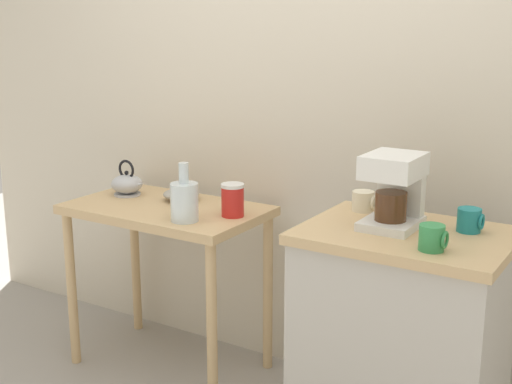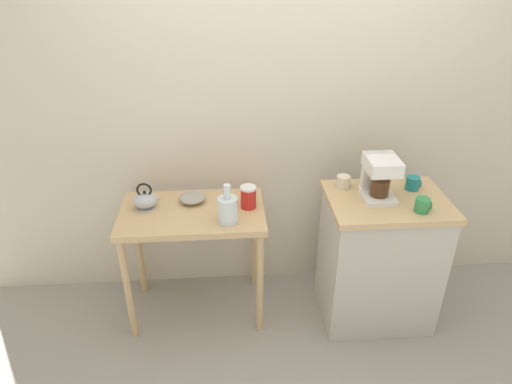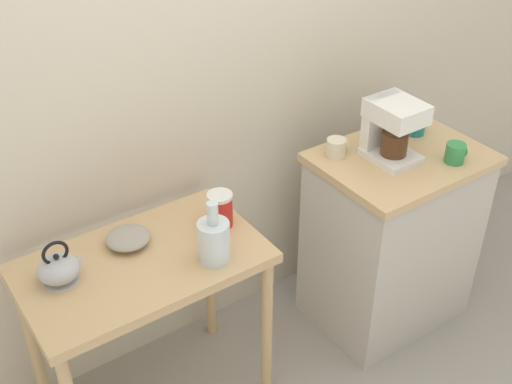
# 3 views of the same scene
# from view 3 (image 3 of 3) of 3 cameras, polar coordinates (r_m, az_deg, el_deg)

# --- Properties ---
(ground_plane) EXTENTS (8.00, 8.00, 0.00)m
(ground_plane) POSITION_cam_3_polar(r_m,az_deg,el_deg) (3.10, 1.93, -13.88)
(ground_plane) COLOR gray
(back_wall) EXTENTS (4.40, 0.10, 2.80)m
(back_wall) POSITION_cam_3_polar(r_m,az_deg,el_deg) (2.66, -1.59, 14.27)
(back_wall) COLOR beige
(back_wall) RESTS_ON ground_plane
(wooden_table) EXTENTS (0.88, 0.52, 0.78)m
(wooden_table) POSITION_cam_3_polar(r_m,az_deg,el_deg) (2.48, -9.61, -7.79)
(wooden_table) COLOR tan
(wooden_table) RESTS_ON ground_plane
(kitchen_counter) EXTENTS (0.70, 0.53, 0.88)m
(kitchen_counter) POSITION_cam_3_polar(r_m,az_deg,el_deg) (3.08, 11.58, -3.91)
(kitchen_counter) COLOR #BCB7AD
(kitchen_counter) RESTS_ON ground_plane
(bowl_stoneware) EXTENTS (0.16, 0.16, 0.05)m
(bowl_stoneware) POSITION_cam_3_polar(r_m,az_deg,el_deg) (2.47, -11.02, -3.92)
(bowl_stoneware) COLOR #9E998C
(bowl_stoneware) RESTS_ON wooden_table
(teakettle) EXTENTS (0.18, 0.15, 0.17)m
(teakettle) POSITION_cam_3_polar(r_m,az_deg,el_deg) (2.35, -16.66, -6.37)
(teakettle) COLOR #B2B5BA
(teakettle) RESTS_ON wooden_table
(glass_carafe_vase) EXTENTS (0.12, 0.12, 0.24)m
(glass_carafe_vase) POSITION_cam_3_polar(r_m,az_deg,el_deg) (2.32, -3.68, -4.16)
(glass_carafe_vase) COLOR silver
(glass_carafe_vase) RESTS_ON wooden_table
(canister_enamel) EXTENTS (0.10, 0.10, 0.14)m
(canister_enamel) POSITION_cam_3_polar(r_m,az_deg,el_deg) (2.50, -3.13, -1.53)
(canister_enamel) COLOR red
(canister_enamel) RESTS_ON wooden_table
(coffee_maker) EXTENTS (0.18, 0.22, 0.26)m
(coffee_maker) POSITION_cam_3_polar(r_m,az_deg,el_deg) (2.74, 11.58, 5.57)
(coffee_maker) COLOR white
(coffee_maker) RESTS_ON kitchen_counter
(mug_tall_green) EXTENTS (0.09, 0.08, 0.08)m
(mug_tall_green) POSITION_cam_3_polar(r_m,az_deg,el_deg) (2.82, 16.88, 3.26)
(mug_tall_green) COLOR #338C4C
(mug_tall_green) RESTS_ON kitchen_counter
(mug_dark_teal) EXTENTS (0.09, 0.08, 0.08)m
(mug_dark_teal) POSITION_cam_3_polar(r_m,az_deg,el_deg) (3.00, 13.70, 5.63)
(mug_dark_teal) COLOR teal
(mug_dark_teal) RESTS_ON kitchen_counter
(mug_small_cream) EXTENTS (0.09, 0.08, 0.08)m
(mug_small_cream) POSITION_cam_3_polar(r_m,az_deg,el_deg) (2.77, 6.99, 3.85)
(mug_small_cream) COLOR beige
(mug_small_cream) RESTS_ON kitchen_counter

